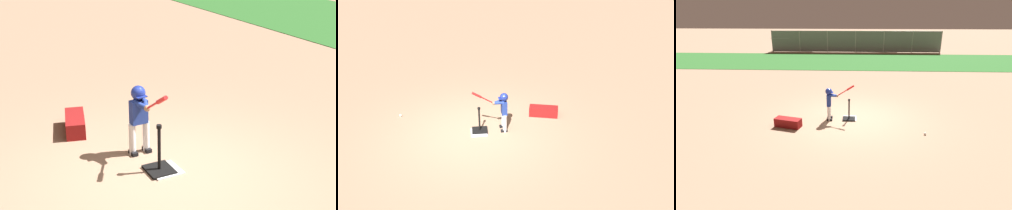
% 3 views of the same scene
% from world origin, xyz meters
% --- Properties ---
extents(ground_plane, '(90.00, 90.00, 0.00)m').
position_xyz_m(ground_plane, '(0.00, 0.00, 0.00)').
color(ground_plane, '#93755B').
extents(home_plate, '(0.45, 0.45, 0.02)m').
position_xyz_m(home_plate, '(-0.12, -0.01, 0.01)').
color(home_plate, white).
rests_on(home_plate, ground_plane).
extents(batting_tee, '(0.42, 0.38, 0.73)m').
position_xyz_m(batting_tee, '(-0.14, -0.08, 0.10)').
color(batting_tee, black).
rests_on(batting_tee, ground_plane).
extents(batter_child, '(0.96, 0.35, 1.21)m').
position_xyz_m(batter_child, '(-0.78, -0.10, 0.70)').
color(batter_child, silver).
rests_on(batter_child, ground_plane).
extents(baseball, '(0.07, 0.07, 0.07)m').
position_xyz_m(baseball, '(2.16, -1.16, 0.04)').
color(baseball, white).
rests_on(baseball, ground_plane).
extents(equipment_bag, '(0.89, 0.52, 0.28)m').
position_xyz_m(equipment_bag, '(-2.06, -0.76, 0.14)').
color(equipment_bag, maroon).
rests_on(equipment_bag, ground_plane).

